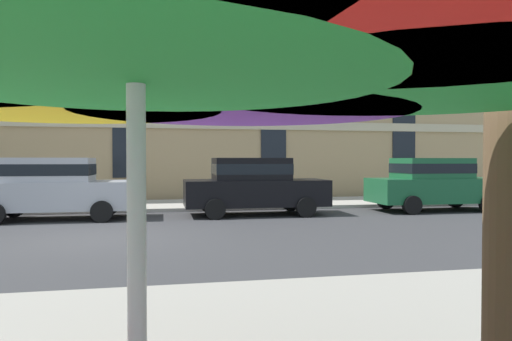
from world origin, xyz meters
TOP-DOWN VIEW (x-y plane):
  - ground_plane at (0.00, 0.00)m, footprint 120.00×120.00m
  - sidewalk_far at (0.00, 6.80)m, footprint 56.00×3.60m
  - apartment_building at (0.00, 14.99)m, footprint 42.77×12.08m
  - sedan_silver at (-1.63, 3.70)m, footprint 4.40×1.98m
  - sedan_black at (4.22, 3.70)m, footprint 4.40×1.98m
  - sedan_green at (10.42, 3.70)m, footprint 4.40×1.98m

SIDE VIEW (x-z plane):
  - ground_plane at x=0.00m, z-range 0.00..0.00m
  - sidewalk_far at x=0.00m, z-range 0.00..0.12m
  - sedan_silver at x=-1.63m, z-range 0.06..1.84m
  - sedan_black at x=4.22m, z-range 0.06..1.84m
  - sedan_green at x=10.42m, z-range 0.06..1.84m
  - apartment_building at x=0.00m, z-range 0.00..16.00m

